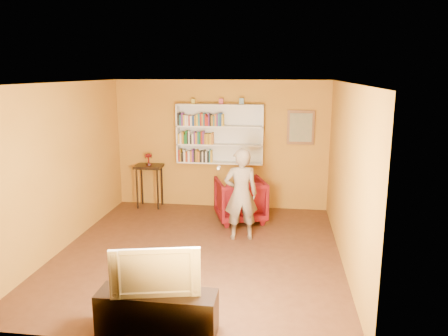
{
  "coord_description": "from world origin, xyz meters",
  "views": [
    {
      "loc": [
        1.28,
        -6.51,
        2.87
      ],
      "look_at": [
        0.3,
        0.75,
        1.24
      ],
      "focal_mm": 35.0,
      "sensor_mm": 36.0,
      "label": 1
    }
  ],
  "objects": [
    {
      "name": "books_row_upper",
      "position": [
        -0.39,
        2.3,
        1.89
      ],
      "size": [
        0.95,
        0.19,
        0.27
      ],
      "color": "black",
      "rests_on": "bookshelf"
    },
    {
      "name": "armchair",
      "position": [
        0.5,
        1.62,
        0.42
      ],
      "size": [
        1.14,
        1.16,
        0.84
      ],
      "primitive_type": "imported",
      "rotation": [
        0.0,
        0.0,
        3.46
      ],
      "color": "#4E050E",
      "rests_on": "ground"
    },
    {
      "name": "room_shell",
      "position": [
        0.0,
        0.0,
        1.02
      ],
      "size": [
        5.3,
        5.8,
        2.88
      ],
      "color": "#432515",
      "rests_on": "ground"
    },
    {
      "name": "ornament_centre",
      "position": [
        0.03,
        2.35,
        2.27
      ],
      "size": [
        0.08,
        0.08,
        0.11
      ],
      "primitive_type": "cube",
      "color": "#A23649",
      "rests_on": "bookshelf"
    },
    {
      "name": "game_remote",
      "position": [
        0.27,
        0.38,
        1.33
      ],
      "size": [
        0.04,
        0.15,
        0.04
      ],
      "primitive_type": "cube",
      "color": "white",
      "rests_on": "person"
    },
    {
      "name": "television",
      "position": [
        -0.04,
        -2.25,
        0.76
      ],
      "size": [
        0.98,
        0.33,
        0.56
      ],
      "primitive_type": "imported",
      "rotation": [
        0.0,
        0.0,
        0.22
      ],
      "color": "black",
      "rests_on": "tv_cabinet"
    },
    {
      "name": "ornament_right",
      "position": [
        0.45,
        2.35,
        2.28
      ],
      "size": [
        0.09,
        0.09,
        0.12
      ],
      "primitive_type": "cube",
      "color": "slate",
      "rests_on": "bookshelf"
    },
    {
      "name": "ornament_left",
      "position": [
        -0.55,
        2.35,
        2.26
      ],
      "size": [
        0.07,
        0.07,
        0.1
      ],
      "primitive_type": "cube",
      "color": "gold",
      "rests_on": "bookshelf"
    },
    {
      "name": "framed_painting",
      "position": [
        1.65,
        2.46,
        1.75
      ],
      "size": [
        0.55,
        0.05,
        0.7
      ],
      "color": "brown",
      "rests_on": "room_shell"
    },
    {
      "name": "bookshelf",
      "position": [
        0.0,
        2.41,
        1.59
      ],
      "size": [
        1.8,
        0.29,
        1.23
      ],
      "color": "silver",
      "rests_on": "room_shell"
    },
    {
      "name": "ruby_lustre",
      "position": [
        -1.51,
        2.25,
        1.1
      ],
      "size": [
        0.16,
        0.16,
        0.25
      ],
      "color": "maroon",
      "rests_on": "console_table"
    },
    {
      "name": "person",
      "position": [
        0.61,
        0.67,
        0.8
      ],
      "size": [
        0.66,
        0.51,
        1.6
      ],
      "primitive_type": "imported",
      "rotation": [
        0.0,
        0.0,
        3.37
      ],
      "color": "#6F6051",
      "rests_on": "ground"
    },
    {
      "name": "books_row_middle",
      "position": [
        -0.49,
        2.3,
        1.51
      ],
      "size": [
        0.73,
        0.19,
        0.27
      ],
      "color": "gold",
      "rests_on": "bookshelf"
    },
    {
      "name": "books_row_lower",
      "position": [
        -0.51,
        2.3,
        1.13
      ],
      "size": [
        0.7,
        0.19,
        0.27
      ],
      "color": "maroon",
      "rests_on": "bookshelf"
    },
    {
      "name": "console_table",
      "position": [
        -1.51,
        2.25,
        0.76
      ],
      "size": [
        0.56,
        0.43,
        0.92
      ],
      "color": "black",
      "rests_on": "ground"
    },
    {
      "name": "tv_cabinet",
      "position": [
        -0.04,
        -2.25,
        0.24
      ],
      "size": [
        1.33,
        0.4,
        0.48
      ],
      "primitive_type": "cube",
      "color": "black",
      "rests_on": "ground"
    }
  ]
}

